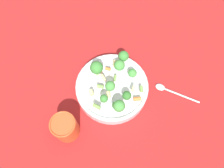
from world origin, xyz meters
The scene contains 5 objects.
ground_plane centered at (0.00, 0.00, 0.00)m, with size 3.00×3.00×0.00m, color maroon.
bowl centered at (0.00, 0.00, 0.03)m, with size 0.26×0.26×0.05m.
pasta_salad centered at (0.00, -0.01, 0.09)m, with size 0.21×0.19×0.07m.
cup centered at (-0.11, 0.18, 0.05)m, with size 0.08×0.08×0.10m.
spoon centered at (-0.05, -0.20, 0.01)m, with size 0.12×0.14×0.01m.
Camera 1 is at (-0.29, 0.07, 0.75)m, focal length 35.00 mm.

